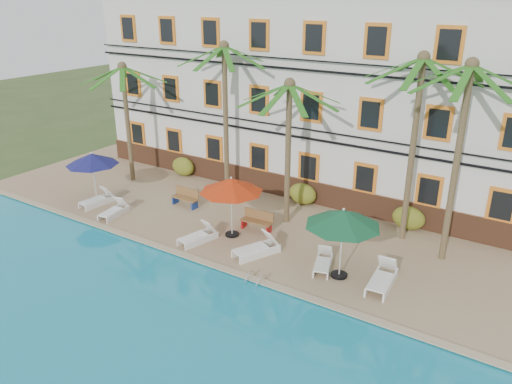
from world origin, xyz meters
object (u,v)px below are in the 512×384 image
Objects in this scene: palm_a at (126,104)px; lounger_b at (114,210)px; palm_d at (416,123)px; bench_left at (186,197)px; palm_e at (461,136)px; umbrella_red at (231,186)px; lounger_e at (323,262)px; lounger_f at (382,278)px; lounger_c at (198,236)px; palm_b at (225,98)px; umbrella_blue at (92,159)px; palm_c at (289,130)px; umbrella_green at (343,218)px; lounger_d at (257,248)px; bench_right at (257,220)px; pool_ladder at (256,282)px; lounger_a at (98,199)px.

palm_a reaches higher than lounger_b.
lounger_b is at bearing -54.26° from palm_a.
palm_d is 4.51× the size of lounger_b.
palm_a is at bearing 165.91° from bench_left.
umbrella_red is (-8.45, -2.95, -2.80)m from palm_e.
lounger_e is 0.84× the size of lounger_f.
lounger_c is at bearing 0.84° from lounger_b.
palm_b is at bearing 128.20° from umbrella_red.
palm_a reaches higher than lounger_c.
palm_b is 2.99× the size of umbrella_blue.
palm_c is 2.36× the size of umbrella_green.
lounger_e is (2.78, 0.50, -0.05)m from lounger_d.
palm_e is 5.27× the size of bench_right.
palm_c reaches higher than pool_ladder.
palm_a is at bearing 125.74° from lounger_b.
lounger_f is at bearing 8.49° from umbrella_green.
palm_c is at bearing 152.74° from lounger_f.
bench_left reaches higher than lounger_c.
umbrella_red reaches higher than lounger_f.
bench_right is (6.71, 2.46, 0.21)m from lounger_b.
lounger_b is at bearing -175.70° from lounger_f.
palm_d is 4.34× the size of lounger_a.
palm_a reaches higher than umbrella_red.
palm_c is 6.68m from bench_left.
palm_e reaches higher than palm_a.
palm_a is at bearing 169.02° from lounger_f.
lounger_f is 6.61m from bench_right.
bench_left is (5.11, -1.28, -3.95)m from palm_a.
lounger_a is 0.98× the size of lounger_c.
lounger_a is at bearing -133.70° from palm_b.
lounger_c is (-9.33, -4.23, -4.92)m from palm_e.
lounger_c is at bearing -145.06° from palm_d.
lounger_c is (2.28, -5.31, -4.89)m from palm_b.
palm_c is 7.17m from palm_e.
lounger_d is 2.35m from bench_right.
umbrella_green is 1.88× the size of bench_right.
umbrella_red is 5.51m from umbrella_green.
palm_c is at bearing 28.14° from lounger_b.
lounger_d reaches higher than lounger_a.
pool_ladder is at bearing -20.02° from lounger_c.
palm_e is at bearing 2.85° from palm_c.
palm_c is 10.32m from umbrella_blue.
palm_a is 15.02m from umbrella_green.
palm_d is at bearing 66.91° from lounger_e.
lounger_f reaches higher than bench_right.
bench_left is (-10.42, -2.40, -4.74)m from palm_d.
lounger_e is at bearing -138.45° from palm_e.
umbrella_green is at bearing -0.18° from umbrella_blue.
umbrella_red is at bearing -149.21° from palm_d.
palm_e reaches higher than pool_ladder.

